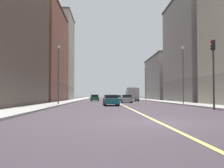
# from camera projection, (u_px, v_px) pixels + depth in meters

# --- Properties ---
(ground_plane) EXTENTS (400.00, 400.00, 0.00)m
(ground_plane) POSITION_uv_depth(u_px,v_px,m) (158.00, 122.00, 12.80)
(ground_plane) COLOR #342B33
(ground_plane) RESTS_ON ground
(sidewalk_left) EXTENTS (3.33, 168.00, 0.15)m
(sidewalk_left) POSITION_uv_depth(u_px,v_px,m) (154.00, 100.00, 62.06)
(sidewalk_left) COLOR #9E9B93
(sidewalk_left) RESTS_ON ground
(sidewalk_right) EXTENTS (3.33, 168.00, 0.15)m
(sidewalk_right) POSITION_uv_depth(u_px,v_px,m) (73.00, 100.00, 61.39)
(sidewalk_right) COLOR #9E9B93
(sidewalk_right) RESTS_ON ground
(lane_center_stripe) EXTENTS (0.16, 154.00, 0.01)m
(lane_center_stripe) POSITION_uv_depth(u_px,v_px,m) (114.00, 101.00, 61.73)
(lane_center_stripe) COLOR #E5D14C
(lane_center_stripe) RESTS_ON ground
(building_left_mid) EXTENTS (11.84, 19.77, 19.57)m
(building_left_mid) POSITION_uv_depth(u_px,v_px,m) (205.00, 50.00, 51.06)
(building_left_mid) COLOR slate
(building_left_mid) RESTS_ON ground
(building_left_far) EXTENTS (11.84, 22.58, 11.79)m
(building_left_far) POSITION_uv_depth(u_px,v_px,m) (172.00, 78.00, 75.30)
(building_left_far) COLOR slate
(building_left_far) RESTS_ON ground
(building_right_midblock) EXTENTS (11.84, 20.43, 18.83)m
(building_right_midblock) POSITION_uv_depth(u_px,v_px,m) (32.00, 54.00, 54.25)
(building_right_midblock) COLOR brown
(building_right_midblock) RESTS_ON ground
(building_right_distant) EXTENTS (11.84, 14.61, 23.04)m
(building_right_distant) POSITION_uv_depth(u_px,v_px,m) (50.00, 57.00, 73.69)
(building_right_distant) COLOR #9D9688
(building_right_distant) RESTS_ON ground
(traffic_light_left_near) EXTENTS (0.40, 0.32, 6.11)m
(traffic_light_left_near) POSITION_uv_depth(u_px,v_px,m) (213.00, 65.00, 23.91)
(traffic_light_left_near) COLOR #2D2D2D
(traffic_light_left_near) RESTS_ON ground
(street_lamp_left_near) EXTENTS (0.36, 0.36, 7.60)m
(street_lamp_left_near) POSITION_uv_depth(u_px,v_px,m) (183.00, 69.00, 36.24)
(street_lamp_left_near) COLOR #4C4C51
(street_lamp_left_near) RESTS_ON ground
(street_lamp_right_near) EXTENTS (0.36, 0.36, 7.38)m
(street_lamp_right_near) POSITION_uv_depth(u_px,v_px,m) (58.00, 69.00, 34.35)
(street_lamp_right_near) COLOR #4C4C51
(street_lamp_right_near) RESTS_ON ground
(street_lamp_left_far) EXTENTS (0.36, 0.36, 8.31)m
(street_lamp_left_far) POSITION_uv_depth(u_px,v_px,m) (146.00, 80.00, 67.28)
(street_lamp_left_far) COLOR #4C4C51
(street_lamp_left_far) RESTS_ON ground
(car_white) EXTENTS (1.84, 4.32, 1.29)m
(car_white) POSITION_uv_depth(u_px,v_px,m) (118.00, 98.00, 64.70)
(car_white) COLOR white
(car_white) RESTS_ON ground
(car_green) EXTENTS (1.85, 4.37, 1.39)m
(car_green) POSITION_uv_depth(u_px,v_px,m) (95.00, 98.00, 60.09)
(car_green) COLOR #1E6B38
(car_green) RESTS_ON ground
(car_orange) EXTENTS (1.88, 4.56, 1.29)m
(car_orange) POSITION_uv_depth(u_px,v_px,m) (125.00, 97.00, 78.54)
(car_orange) COLOR orange
(car_orange) RESTS_ON ground
(car_teal) EXTENTS (1.95, 4.44, 1.31)m
(car_teal) POSITION_uv_depth(u_px,v_px,m) (111.00, 100.00, 33.41)
(car_teal) COLOR #196670
(car_teal) RESTS_ON ground
(car_silver) EXTENTS (1.80, 4.26, 1.35)m
(car_silver) POSITION_uv_depth(u_px,v_px,m) (126.00, 99.00, 46.54)
(car_silver) COLOR silver
(car_silver) RESTS_ON ground
(car_yellow) EXTENTS (1.92, 4.51, 1.33)m
(car_yellow) POSITION_uv_depth(u_px,v_px,m) (109.00, 99.00, 44.50)
(car_yellow) COLOR gold
(car_yellow) RESTS_ON ground
(box_truck) EXTENTS (2.44, 6.81, 2.89)m
(box_truck) POSITION_uv_depth(u_px,v_px,m) (132.00, 94.00, 61.00)
(box_truck) COLOR beige
(box_truck) RESTS_ON ground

